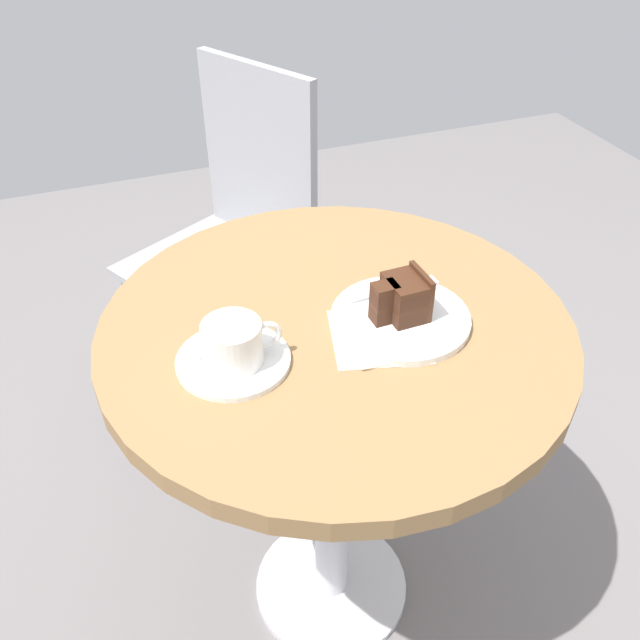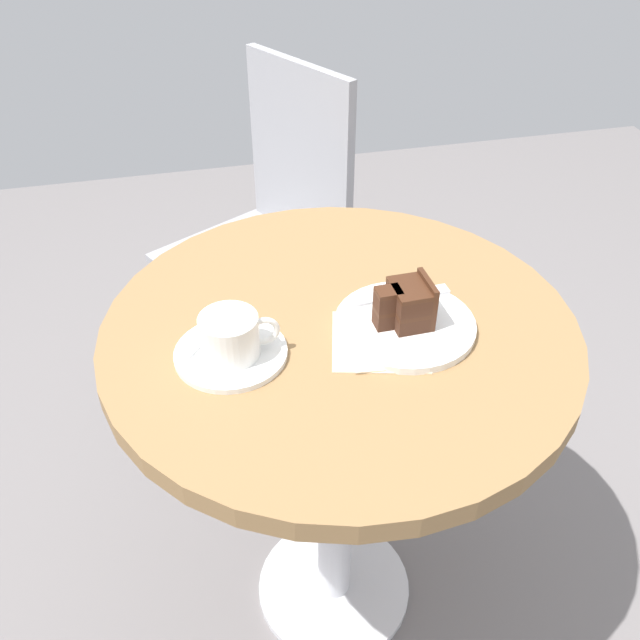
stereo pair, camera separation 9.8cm
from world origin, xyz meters
name	(u,v)px [view 2 (the right image)]	position (x,y,z in m)	size (l,w,h in m)	color
ground_plane	(334,589)	(0.00, 0.00, -0.01)	(4.40, 4.40, 0.01)	slate
cafe_table	(338,383)	(0.00, 0.00, 0.63)	(0.74, 0.74, 0.76)	olive
saucer	(231,353)	(-0.17, -0.04, 0.76)	(0.16, 0.16, 0.01)	white
coffee_cup	(231,335)	(-0.17, -0.04, 0.80)	(0.11, 0.08, 0.06)	white
teaspoon	(213,332)	(-0.19, 0.01, 0.77)	(0.07, 0.08, 0.00)	silver
cake_plate	(405,325)	(0.09, -0.04, 0.76)	(0.21, 0.21, 0.01)	white
cake_slice	(407,304)	(0.09, -0.04, 0.80)	(0.08, 0.07, 0.07)	#422619
fork	(414,294)	(0.13, 0.02, 0.77)	(0.16, 0.02, 0.00)	silver
napkin	(385,341)	(0.05, -0.06, 0.76)	(0.17, 0.17, 0.00)	beige
cafe_chair	(275,219)	(0.02, 0.71, 0.54)	(0.52, 0.52, 0.92)	#9E9EA3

